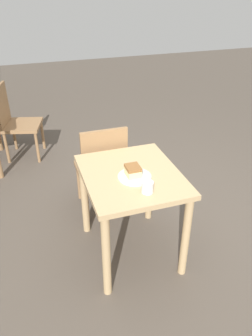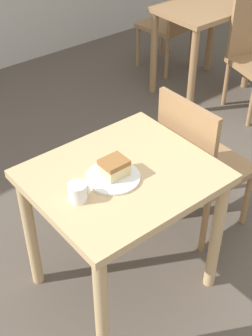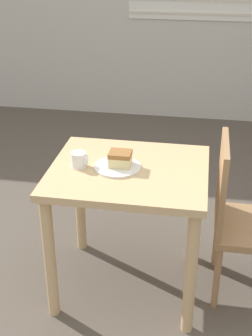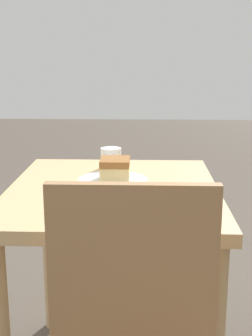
{
  "view_description": "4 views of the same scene",
  "coord_description": "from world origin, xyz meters",
  "px_view_note": "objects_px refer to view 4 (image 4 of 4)",
  "views": [
    {
      "loc": [
        -2.0,
        0.88,
        2.02
      ],
      "look_at": [
        -0.11,
        0.26,
        0.83
      ],
      "focal_mm": 35.0,
      "sensor_mm": 36.0,
      "label": 1
    },
    {
      "loc": [
        -1.11,
        -1.07,
        2.06
      ],
      "look_at": [
        -0.08,
        0.19,
        0.79
      ],
      "focal_mm": 50.0,
      "sensor_mm": 36.0,
      "label": 2
    },
    {
      "loc": [
        0.26,
        -1.9,
        1.85
      ],
      "look_at": [
        -0.09,
        0.17,
        0.78
      ],
      "focal_mm": 50.0,
      "sensor_mm": 36.0,
      "label": 3
    },
    {
      "loc": [
        1.42,
        0.31,
        1.2
      ],
      "look_at": [
        -0.11,
        0.25,
        0.82
      ],
      "focal_mm": 50.0,
      "sensor_mm": 36.0,
      "label": 4
    }
  ],
  "objects_px": {
    "plate": "(113,181)",
    "coffee_mug": "(111,159)",
    "dining_table_near": "(113,226)",
    "cake_slice": "(115,169)"
  },
  "relations": [
    {
      "from": "dining_table_near",
      "to": "cake_slice",
      "type": "xyz_separation_m",
      "value": [
        -0.04,
        0.0,
        0.19
      ]
    },
    {
      "from": "plate",
      "to": "coffee_mug",
      "type": "relative_size",
      "value": 2.79
    },
    {
      "from": "dining_table_near",
      "to": "plate",
      "type": "relative_size",
      "value": 3.35
    },
    {
      "from": "dining_table_near",
      "to": "coffee_mug",
      "type": "relative_size",
      "value": 9.33
    },
    {
      "from": "dining_table_near",
      "to": "coffee_mug",
      "type": "height_order",
      "value": "coffee_mug"
    },
    {
      "from": "dining_table_near",
      "to": "plate",
      "type": "bearing_deg",
      "value": -176.24
    },
    {
      "from": "plate",
      "to": "dining_table_near",
      "type": "bearing_deg",
      "value": 3.76
    },
    {
      "from": "coffee_mug",
      "to": "plate",
      "type": "bearing_deg",
      "value": 5.88
    },
    {
      "from": "plate",
      "to": "cake_slice",
      "type": "height_order",
      "value": "cake_slice"
    },
    {
      "from": "dining_table_near",
      "to": "plate",
      "type": "xyz_separation_m",
      "value": [
        -0.06,
        -0.0,
        0.14
      ]
    }
  ]
}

